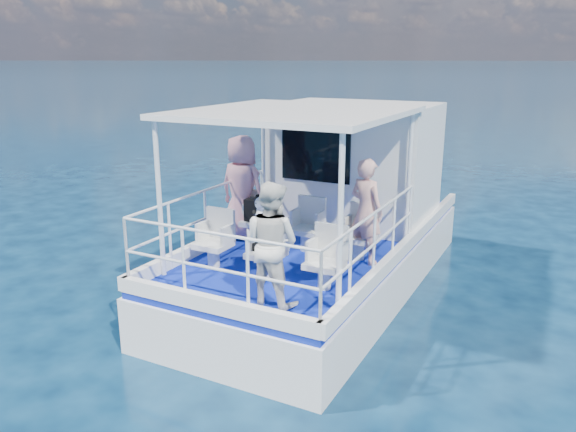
{
  "coord_description": "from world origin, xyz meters",
  "views": [
    {
      "loc": [
        3.7,
        -7.56,
        3.89
      ],
      "look_at": [
        -0.02,
        -0.4,
        1.62
      ],
      "focal_mm": 35.0,
      "sensor_mm": 36.0,
      "label": 1
    }
  ],
  "objects_px": {
    "passenger_stbd_aft": "(271,244)",
    "panda": "(263,208)",
    "passenger_port_fwd": "(242,188)",
    "backpack_center": "(264,236)"
  },
  "relations": [
    {
      "from": "passenger_port_fwd",
      "to": "backpack_center",
      "type": "bearing_deg",
      "value": 136.12
    },
    {
      "from": "passenger_stbd_aft",
      "to": "panda",
      "type": "distance_m",
      "value": 0.92
    },
    {
      "from": "passenger_stbd_aft",
      "to": "backpack_center",
      "type": "distance_m",
      "value": 0.91
    },
    {
      "from": "passenger_port_fwd",
      "to": "panda",
      "type": "height_order",
      "value": "passenger_port_fwd"
    },
    {
      "from": "passenger_port_fwd",
      "to": "panda",
      "type": "relative_size",
      "value": 4.67
    },
    {
      "from": "passenger_port_fwd",
      "to": "passenger_stbd_aft",
      "type": "distance_m",
      "value": 2.73
    },
    {
      "from": "passenger_stbd_aft",
      "to": "panda",
      "type": "xyz_separation_m",
      "value": [
        -0.53,
        0.72,
        0.21
      ]
    },
    {
      "from": "passenger_stbd_aft",
      "to": "backpack_center",
      "type": "bearing_deg",
      "value": -48.87
    },
    {
      "from": "backpack_center",
      "to": "panda",
      "type": "relative_size",
      "value": 1.13
    },
    {
      "from": "passenger_port_fwd",
      "to": "panda",
      "type": "bearing_deg",
      "value": 135.7
    }
  ]
}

